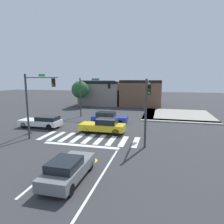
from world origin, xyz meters
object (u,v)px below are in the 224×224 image
Objects in this scene: car_yellow at (103,126)px; car_white at (42,122)px; traffic_signal_southeast at (147,99)px; traffic_signal_northwest at (93,90)px; traffic_signal_southwest at (40,92)px; car_gray at (68,169)px; car_blue at (109,117)px; roadside_tree at (80,90)px.

car_yellow is 7.52m from car_white.
traffic_signal_southeast reaches higher than car_yellow.
traffic_signal_southeast is 1.00× the size of traffic_signal_northwest.
traffic_signal_northwest is (2.49, 9.17, -0.35)m from traffic_signal_southwest.
car_white is (-12.06, 2.20, -3.14)m from traffic_signal_southeast.
traffic_signal_northwest is 1.34× the size of car_gray.
car_white is (-7.50, 0.49, -0.05)m from car_yellow.
car_white is at bearing 38.60° from car_gray.
traffic_signal_southeast is at bearing -24.30° from car_gray.
car_yellow is at bearing 4.80° from car_gray.
car_blue is 14.76m from roadside_tree.
roadside_tree is at bearing 37.63° from traffic_signal_southeast.
traffic_signal_southeast is 12.62m from traffic_signal_northwest.
car_gray is at bearing -84.22° from car_blue.
car_white is (-1.22, 1.91, -3.57)m from traffic_signal_southwest.
traffic_signal_northwest reaches higher than car_yellow.
traffic_signal_southeast is 9.58m from car_gray.
car_gray is at bearing -140.19° from traffic_signal_southwest.
traffic_signal_southeast reaches higher than roadside_tree.
car_blue is 8.01m from car_white.
traffic_signal_northwest is at bearing 14.63° from car_gray.
car_gray is (7.12, -8.54, -3.59)m from traffic_signal_southwest.
traffic_signal_northwest is 8.77m from car_white.
car_white is (-3.72, -7.27, -3.22)m from traffic_signal_northwest.
traffic_signal_northwest reaches higher than car_blue.
traffic_signal_northwest reaches higher than traffic_signal_southeast.
car_blue is 14.66m from car_gray.
roadside_tree is at bearing -83.47° from car_white.
traffic_signal_northwest is at bearing -117.08° from car_white.
traffic_signal_northwest is 9.19m from car_yellow.
car_gray is (4.62, -17.71, -3.24)m from traffic_signal_northwest.
traffic_signal_southwest reaches higher than traffic_signal_southeast.
traffic_signal_southwest is at bearing 122.68° from car_white.
car_yellow is (3.79, -7.75, -3.17)m from traffic_signal_northwest.
car_blue is 0.95× the size of car_yellow.
roadside_tree reaches higher than car_blue.
roadside_tree is (-5.52, 8.52, -0.56)m from traffic_signal_northwest.
car_white is 13.36m from car_gray.
car_yellow is at bearing -82.14° from car_blue.
traffic_signal_southeast reaches higher than car_blue.
car_gray is (8.34, -10.44, -0.02)m from car_white.
traffic_signal_southwest reaches higher than car_white.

